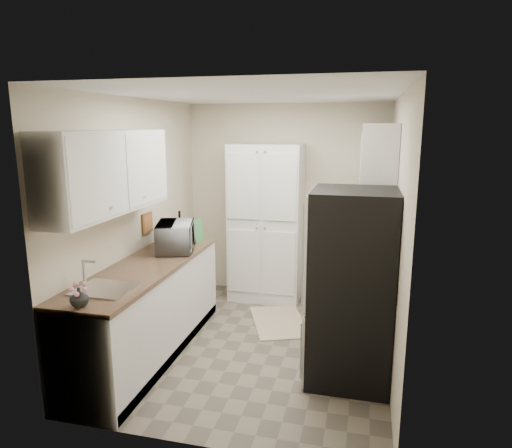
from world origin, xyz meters
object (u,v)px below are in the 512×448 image
object	(u,v)px
electric_range	(356,295)
microwave	(176,237)
refrigerator	(351,287)
toaster_oven	(370,228)
pantry_cabinet	(266,223)
wine_bottle	(180,227)

from	to	relation	value
electric_range	microwave	world-z (taller)	microwave
refrigerator	toaster_oven	distance (m)	1.60
pantry_cabinet	microwave	xyz separation A→B (m)	(-0.71, -1.22, 0.07)
pantry_cabinet	refrigerator	xyz separation A→B (m)	(1.14, -1.73, -0.15)
toaster_oven	refrigerator	bearing A→B (deg)	-92.94
electric_range	microwave	xyz separation A→B (m)	(-1.88, -0.29, 0.59)
wine_bottle	toaster_oven	size ratio (longest dim) A/B	0.77
refrigerator	microwave	distance (m)	1.93
electric_range	refrigerator	size ratio (longest dim) A/B	0.66
refrigerator	toaster_oven	xyz separation A→B (m)	(0.15, 1.58, 0.19)
microwave	toaster_oven	distance (m)	2.27
microwave	wine_bottle	world-z (taller)	wine_bottle
electric_range	toaster_oven	xyz separation A→B (m)	(0.12, 0.78, 0.56)
electric_range	toaster_oven	bearing A→B (deg)	81.61
microwave	pantry_cabinet	bearing A→B (deg)	-47.77
wine_bottle	refrigerator	bearing A→B (deg)	-24.63
electric_range	toaster_oven	size ratio (longest dim) A/B	2.71
pantry_cabinet	wine_bottle	world-z (taller)	pantry_cabinet
microwave	wine_bottle	bearing A→B (deg)	-0.74
pantry_cabinet	microwave	bearing A→B (deg)	-120.22
pantry_cabinet	wine_bottle	size ratio (longest dim) A/B	6.26
toaster_oven	electric_range	bearing A→B (deg)	-95.91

